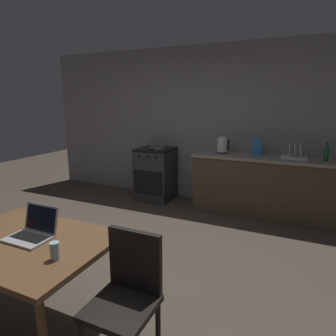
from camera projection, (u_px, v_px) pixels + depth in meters
The scene contains 13 objects.
ground_plane at pixel (106, 273), 2.93m from camera, with size 12.00×12.00×0.00m, color #473D33.
back_wall at pixel (212, 126), 4.87m from camera, with size 6.40×0.10×2.60m, color gray.
kitchen_counter at pixel (265, 186), 4.37m from camera, with size 2.16×0.64×0.91m.
stove_oven at pixel (156, 174), 5.11m from camera, with size 0.60×0.62×0.91m.
dining_table at pixel (26, 248), 2.13m from camera, with size 1.23×0.88×0.71m.
chair at pixel (127, 292), 1.85m from camera, with size 0.40×0.40×0.89m.
laptop at pixel (32, 232), 2.14m from camera, with size 0.32×0.28×0.22m.
electric_kettle at pixel (222, 145), 4.51m from camera, with size 0.19×0.17×0.26m.
bottle at pixel (326, 153), 3.89m from camera, with size 0.07×0.07×0.25m.
frying_pan at pixel (157, 147), 4.97m from camera, with size 0.27×0.44×0.05m.
drinking_glass at pixel (55, 251), 1.84m from camera, with size 0.06×0.06×0.12m.
cereal_box at pixel (257, 146), 4.32m from camera, with size 0.13×0.05×0.27m.
dish_rack at pixel (295, 155), 4.11m from camera, with size 0.34×0.26×0.21m.
Camera 1 is at (1.66, -2.12, 1.70)m, focal length 30.96 mm.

